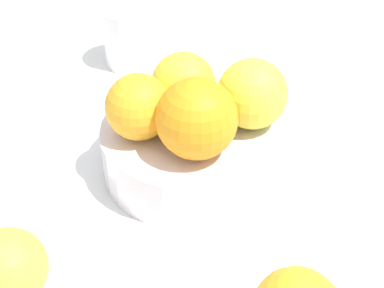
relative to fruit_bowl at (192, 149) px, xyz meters
The scene contains 8 objects.
ground_plane 3.62cm from the fruit_bowl, ahead, with size 110.00×110.00×2.00cm, color white.
fruit_bowl is the anchor object (origin of this frame).
orange_in_bowl_0 6.94cm from the fruit_bowl, 34.20° to the right, with size 6.72×6.72×6.72cm, color yellow.
orange_in_bowl_1 7.86cm from the fruit_bowl, 135.53° to the left, with size 7.83×7.83×7.83cm, color orange.
orange_in_bowl_2 8.18cm from the fruit_bowl, 51.87° to the left, with size 6.65×6.65×6.65cm, color #F9A823.
orange_in_bowl_3 8.87cm from the fruit_bowl, 133.67° to the right, with size 7.19×7.19×7.19cm, color yellow.
orange_loose_1 22.44cm from the fruit_bowl, 86.72° to the left, with size 6.69×6.69×6.69cm, color yellow.
ceramic_cup 24.32cm from the fruit_bowl, 30.86° to the right, with size 7.51×7.51×8.12cm, color white.
Camera 1 is at (-29.60, 36.21, 40.07)cm, focal length 52.93 mm.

